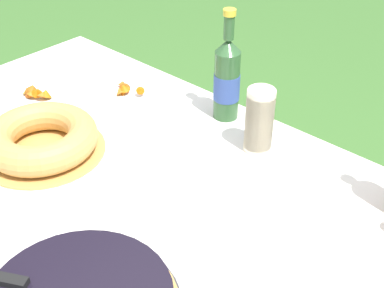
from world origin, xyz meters
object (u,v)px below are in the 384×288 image
at_px(snack_plate_near, 123,94).
at_px(cider_bottle_green, 227,79).
at_px(cup_stack, 259,121).
at_px(bundt_cake, 41,139).
at_px(snack_plate_left, 34,97).

bearing_deg(snack_plate_near, cider_bottle_green, 22.24).
relative_size(cup_stack, snack_plate_near, 0.86).
distance_m(bundt_cake, cider_bottle_green, 0.52).
xyz_separation_m(cup_stack, cider_bottle_green, (-0.17, 0.07, 0.03)).
distance_m(snack_plate_near, snack_plate_left, 0.26).
bearing_deg(cider_bottle_green, cup_stack, -23.61).
bearing_deg(snack_plate_left, bundt_cake, -29.34).
height_order(bundt_cake, cider_bottle_green, cider_bottle_green).
bearing_deg(snack_plate_near, cup_stack, 6.13).
bearing_deg(bundt_cake, snack_plate_near, 101.00).
bearing_deg(snack_plate_left, snack_plate_near, 46.78).
distance_m(cup_stack, snack_plate_left, 0.69).
relative_size(cider_bottle_green, snack_plate_near, 1.54).
xyz_separation_m(cup_stack, snack_plate_near, (-0.47, -0.05, -0.08)).
relative_size(bundt_cake, snack_plate_near, 1.56).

